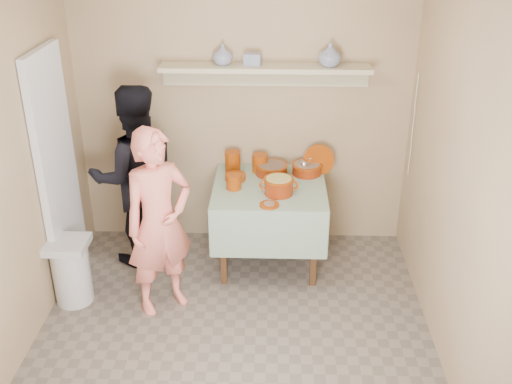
{
  "coord_description": "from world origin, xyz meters",
  "views": [
    {
      "loc": [
        0.29,
        -3.41,
        2.97
      ],
      "look_at": [
        0.15,
        0.75,
        0.95
      ],
      "focal_mm": 42.0,
      "sensor_mm": 36.0,
      "label": 1
    }
  ],
  "objects_px": {
    "person_helper": "(136,177)",
    "cazuela_rice": "(279,185)",
    "serving_table": "(269,197)",
    "person_cook": "(159,223)",
    "trash_bin": "(71,271)"
  },
  "relations": [
    {
      "from": "person_cook",
      "to": "person_helper",
      "type": "bearing_deg",
      "value": 78.23
    },
    {
      "from": "person_cook",
      "to": "serving_table",
      "type": "height_order",
      "value": "person_cook"
    },
    {
      "from": "serving_table",
      "to": "trash_bin",
      "type": "distance_m",
      "value": 1.76
    },
    {
      "from": "cazuela_rice",
      "to": "serving_table",
      "type": "bearing_deg",
      "value": 114.54
    },
    {
      "from": "person_cook",
      "to": "cazuela_rice",
      "type": "relative_size",
      "value": 4.62
    },
    {
      "from": "person_helper",
      "to": "cazuela_rice",
      "type": "bearing_deg",
      "value": 151.1
    },
    {
      "from": "person_cook",
      "to": "person_helper",
      "type": "xyz_separation_m",
      "value": [
        -0.33,
        0.72,
        0.06
      ]
    },
    {
      "from": "serving_table",
      "to": "cazuela_rice",
      "type": "xyz_separation_m",
      "value": [
        0.08,
        -0.17,
        0.2
      ]
    },
    {
      "from": "trash_bin",
      "to": "serving_table",
      "type": "bearing_deg",
      "value": 22.82
    },
    {
      "from": "serving_table",
      "to": "trash_bin",
      "type": "xyz_separation_m",
      "value": [
        -1.59,
        -0.67,
        -0.36
      ]
    },
    {
      "from": "serving_table",
      "to": "person_helper",
      "type": "bearing_deg",
      "value": 179.47
    },
    {
      "from": "person_helper",
      "to": "serving_table",
      "type": "xyz_separation_m",
      "value": [
        1.17,
        -0.01,
        -0.18
      ]
    },
    {
      "from": "person_helper",
      "to": "cazuela_rice",
      "type": "relative_size",
      "value": 4.97
    },
    {
      "from": "person_cook",
      "to": "trash_bin",
      "type": "height_order",
      "value": "person_cook"
    },
    {
      "from": "person_helper",
      "to": "trash_bin",
      "type": "relative_size",
      "value": 2.93
    }
  ]
}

